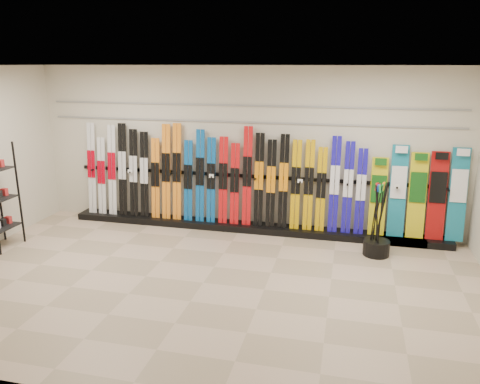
# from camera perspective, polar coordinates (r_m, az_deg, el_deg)

# --- Properties ---
(floor) EXTENTS (8.00, 8.00, 0.00)m
(floor) POSITION_cam_1_polar(r_m,az_deg,el_deg) (6.83, -4.51, -10.97)
(floor) COLOR gray
(floor) RESTS_ON ground
(back_wall) EXTENTS (8.00, 0.00, 8.00)m
(back_wall) POSITION_cam_1_polar(r_m,az_deg,el_deg) (8.67, 0.37, 5.25)
(back_wall) COLOR beige
(back_wall) RESTS_ON floor
(ceiling) EXTENTS (8.00, 8.00, 0.00)m
(ceiling) POSITION_cam_1_polar(r_m,az_deg,el_deg) (6.12, -5.12, 15.06)
(ceiling) COLOR silver
(ceiling) RESTS_ON back_wall
(ski_rack_base) EXTENTS (8.00, 0.40, 0.12)m
(ski_rack_base) POSITION_cam_1_polar(r_m,az_deg,el_deg) (8.79, 1.46, -4.34)
(ski_rack_base) COLOR black
(ski_rack_base) RESTS_ON floor
(skis) EXTENTS (5.37, 0.20, 1.83)m
(skis) POSITION_cam_1_polar(r_m,az_deg,el_deg) (8.73, -3.01, 1.62)
(skis) COLOR silver
(skis) RESTS_ON ski_rack_base
(snowboards) EXTENTS (1.56, 0.24, 1.58)m
(snowboards) POSITION_cam_1_polar(r_m,az_deg,el_deg) (8.53, 20.94, -0.31)
(snowboards) COLOR gold
(snowboards) RESTS_ON ski_rack_base
(pole_bin) EXTENTS (0.42, 0.42, 0.25)m
(pole_bin) POSITION_cam_1_polar(r_m,az_deg,el_deg) (8.00, 16.27, -6.54)
(pole_bin) COLOR black
(pole_bin) RESTS_ON floor
(ski_poles) EXTENTS (0.24, 0.35, 1.18)m
(ski_poles) POSITION_cam_1_polar(r_m,az_deg,el_deg) (7.86, 16.44, -3.19)
(ski_poles) COLOR black
(ski_poles) RESTS_ON pole_bin
(slatwall_rail_0) EXTENTS (7.60, 0.02, 0.03)m
(slatwall_rail_0) POSITION_cam_1_polar(r_m,az_deg,el_deg) (8.57, 0.35, 8.52)
(slatwall_rail_0) COLOR gray
(slatwall_rail_0) RESTS_ON back_wall
(slatwall_rail_1) EXTENTS (7.60, 0.02, 0.03)m
(slatwall_rail_1) POSITION_cam_1_polar(r_m,az_deg,el_deg) (8.54, 0.35, 10.52)
(slatwall_rail_1) COLOR gray
(slatwall_rail_1) RESTS_ON back_wall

